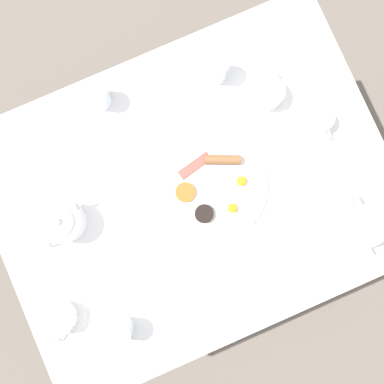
{
  "coord_description": "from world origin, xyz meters",
  "views": [
    {
      "loc": [
        0.09,
        -0.04,
        2.07
      ],
      "look_at": [
        0.0,
        0.0,
        0.78
      ],
      "focal_mm": 42.0,
      "sensor_mm": 36.0,
      "label": 1
    }
  ],
  "objects_px": {
    "water_glass_tall": "(121,331)",
    "fork_by_plate": "(56,141)",
    "teapot_far": "(63,222)",
    "spoon_for_tea": "(167,94)",
    "wine_glass_spare": "(98,96)",
    "water_glass_short": "(217,69)",
    "creamer_jug": "(321,121)",
    "knife_by_plate": "(174,307)",
    "teacup_with_saucer_left": "(267,94)",
    "teapot_near": "(362,225)",
    "breakfast_plate": "(214,187)",
    "teacup_with_saucer_right": "(60,318)"
  },
  "relations": [
    {
      "from": "water_glass_tall",
      "to": "fork_by_plate",
      "type": "distance_m",
      "value": 0.58
    },
    {
      "from": "teapot_far",
      "to": "spoon_for_tea",
      "type": "xyz_separation_m",
      "value": [
        -0.23,
        0.42,
        -0.04
      ]
    },
    {
      "from": "wine_glass_spare",
      "to": "water_glass_short",
      "type": "bearing_deg",
      "value": 79.49
    },
    {
      "from": "water_glass_short",
      "to": "creamer_jug",
      "type": "bearing_deg",
      "value": 40.57
    },
    {
      "from": "teapot_far",
      "to": "knife_by_plate",
      "type": "relative_size",
      "value": 0.9
    },
    {
      "from": "water_glass_tall",
      "to": "knife_by_plate",
      "type": "xyz_separation_m",
      "value": [
        0.0,
        0.16,
        -0.04
      ]
    },
    {
      "from": "teacup_with_saucer_left",
      "to": "wine_glass_spare",
      "type": "xyz_separation_m",
      "value": [
        -0.19,
        -0.45,
        0.02
      ]
    },
    {
      "from": "water_glass_short",
      "to": "creamer_jug",
      "type": "relative_size",
      "value": 1.16
    },
    {
      "from": "teapot_far",
      "to": "fork_by_plate",
      "type": "bearing_deg",
      "value": 53.52
    },
    {
      "from": "teapot_far",
      "to": "creamer_jug",
      "type": "bearing_deg",
      "value": -23.54
    },
    {
      "from": "water_glass_tall",
      "to": "wine_glass_spare",
      "type": "relative_size",
      "value": 1.01
    },
    {
      "from": "teapot_near",
      "to": "wine_glass_spare",
      "type": "bearing_deg",
      "value": -130.89
    },
    {
      "from": "teapot_far",
      "to": "fork_by_plate",
      "type": "height_order",
      "value": "teapot_far"
    },
    {
      "from": "breakfast_plate",
      "to": "knife_by_plate",
      "type": "height_order",
      "value": "breakfast_plate"
    },
    {
      "from": "teacup_with_saucer_left",
      "to": "teapot_near",
      "type": "bearing_deg",
      "value": 10.4
    },
    {
      "from": "breakfast_plate",
      "to": "teacup_with_saucer_left",
      "type": "distance_m",
      "value": 0.31
    },
    {
      "from": "knife_by_plate",
      "to": "spoon_for_tea",
      "type": "relative_size",
      "value": 1.25
    },
    {
      "from": "spoon_for_tea",
      "to": "teacup_with_saucer_right",
      "type": "bearing_deg",
      "value": -48.14
    },
    {
      "from": "water_glass_short",
      "to": "knife_by_plate",
      "type": "relative_size",
      "value": 0.48
    },
    {
      "from": "teapot_far",
      "to": "knife_by_plate",
      "type": "xyz_separation_m",
      "value": [
        0.35,
        0.19,
        -0.04
      ]
    },
    {
      "from": "teapot_near",
      "to": "teapot_far",
      "type": "distance_m",
      "value": 0.84
    },
    {
      "from": "knife_by_plate",
      "to": "wine_glass_spare",
      "type": "bearing_deg",
      "value": 176.31
    },
    {
      "from": "creamer_jug",
      "to": "fork_by_plate",
      "type": "bearing_deg",
      "value": -109.5
    },
    {
      "from": "teacup_with_saucer_left",
      "to": "fork_by_plate",
      "type": "distance_m",
      "value": 0.64
    },
    {
      "from": "breakfast_plate",
      "to": "wine_glass_spare",
      "type": "height_order",
      "value": "wine_glass_spare"
    },
    {
      "from": "wine_glass_spare",
      "to": "water_glass_tall",
      "type": "bearing_deg",
      "value": -17.25
    },
    {
      "from": "teapot_far",
      "to": "water_glass_tall",
      "type": "height_order",
      "value": "teapot_far"
    },
    {
      "from": "teacup_with_saucer_left",
      "to": "creamer_jug",
      "type": "height_order",
      "value": "teacup_with_saucer_left"
    },
    {
      "from": "teacup_with_saucer_left",
      "to": "fork_by_plate",
      "type": "height_order",
      "value": "teacup_with_saucer_left"
    },
    {
      "from": "breakfast_plate",
      "to": "water_glass_short",
      "type": "height_order",
      "value": "water_glass_short"
    },
    {
      "from": "creamer_jug",
      "to": "spoon_for_tea",
      "type": "relative_size",
      "value": 0.52
    },
    {
      "from": "teapot_near",
      "to": "teacup_with_saucer_right",
      "type": "distance_m",
      "value": 0.89
    },
    {
      "from": "teapot_far",
      "to": "fork_by_plate",
      "type": "xyz_separation_m",
      "value": [
        -0.23,
        0.06,
        -0.04
      ]
    },
    {
      "from": "fork_by_plate",
      "to": "creamer_jug",
      "type": "bearing_deg",
      "value": 70.5
    },
    {
      "from": "teacup_with_saucer_right",
      "to": "water_glass_short",
      "type": "height_order",
      "value": "water_glass_short"
    },
    {
      "from": "fork_by_plate",
      "to": "breakfast_plate",
      "type": "bearing_deg",
      "value": 50.17
    },
    {
      "from": "teapot_near",
      "to": "wine_glass_spare",
      "type": "xyz_separation_m",
      "value": [
        -0.64,
        -0.54,
        0.0
      ]
    },
    {
      "from": "water_glass_short",
      "to": "fork_by_plate",
      "type": "xyz_separation_m",
      "value": [
        -0.0,
        -0.51,
        -0.05
      ]
    },
    {
      "from": "wine_glass_spare",
      "to": "fork_by_plate",
      "type": "distance_m",
      "value": 0.19
    },
    {
      "from": "teacup_with_saucer_right",
      "to": "creamer_jug",
      "type": "xyz_separation_m",
      "value": [
        -0.22,
        0.91,
        -0.0
      ]
    },
    {
      "from": "teapot_far",
      "to": "water_glass_short",
      "type": "xyz_separation_m",
      "value": [
        -0.23,
        0.58,
        0.0
      ]
    },
    {
      "from": "teapot_far",
      "to": "creamer_jug",
      "type": "distance_m",
      "value": 0.8
    },
    {
      "from": "teacup_with_saucer_left",
      "to": "teapot_far",
      "type": "bearing_deg",
      "value": -80.99
    },
    {
      "from": "spoon_for_tea",
      "to": "fork_by_plate",
      "type": "bearing_deg",
      "value": -89.9
    },
    {
      "from": "teacup_with_saucer_left",
      "to": "spoon_for_tea",
      "type": "distance_m",
      "value": 0.29
    },
    {
      "from": "teapot_far",
      "to": "water_glass_tall",
      "type": "xyz_separation_m",
      "value": [
        0.34,
        0.03,
        0.0
      ]
    },
    {
      "from": "water_glass_tall",
      "to": "wine_glass_spare",
      "type": "height_order",
      "value": "water_glass_tall"
    },
    {
      "from": "teapot_near",
      "to": "teapot_far",
      "type": "relative_size",
      "value": 1.04
    },
    {
      "from": "teacup_with_saucer_right",
      "to": "wine_glass_spare",
      "type": "bearing_deg",
      "value": 147.31
    },
    {
      "from": "wine_glass_spare",
      "to": "spoon_for_tea",
      "type": "xyz_separation_m",
      "value": [
        0.06,
        0.19,
        -0.04
      ]
    }
  ]
}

